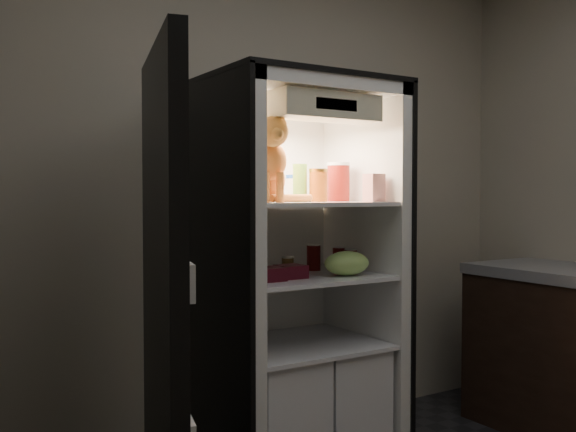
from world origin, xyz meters
The scene contains 16 objects.
room_shell centered at (0.00, 0.00, 1.62)m, with size 3.60×3.60×3.60m.
refrigerator centered at (0.00, 1.38, 0.79)m, with size 0.90×0.72×1.88m.
fridge_door centered at (-0.84, 0.92, 0.91)m, with size 0.27×0.86×1.85m.
tabby_cat centered at (-0.23, 1.26, 1.44)m, with size 0.34×0.40×0.41m.
parmesan_shaker centered at (0.02, 1.35, 1.38)m, with size 0.07×0.07×0.18m.
mayo_tub centered at (0.06, 1.46, 1.36)m, with size 0.10×0.10×0.13m.
salsa_jar centered at (0.09, 1.30, 1.37)m, with size 0.09×0.09×0.16m.
pepper_jar centered at (0.27, 1.37, 1.39)m, with size 0.12×0.12×0.20m.
cream_carton centered at (0.30, 1.13, 1.36)m, with size 0.08×0.08×0.13m, color silver.
soda_can_a centered at (0.15, 1.42, 1.01)m, with size 0.07×0.07×0.13m.
soda_can_b centered at (0.28, 1.38, 1.00)m, with size 0.06×0.06×0.12m.
soda_can_c centered at (0.26, 1.25, 1.00)m, with size 0.06×0.06×0.11m.
condiment_jar centered at (-0.02, 1.40, 0.98)m, with size 0.06×0.06×0.08m.
grape_bag centered at (0.17, 1.17, 1.00)m, with size 0.23×0.17×0.12m, color #87C25A.
berry_box_left centered at (-0.24, 1.20, 0.97)m, with size 0.12×0.12×0.06m, color #470B14.
berry_box_right centered at (-0.11, 1.23, 0.97)m, with size 0.12×0.12×0.06m, color #470B14.
Camera 1 is at (-1.67, -1.26, 1.33)m, focal length 40.00 mm.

